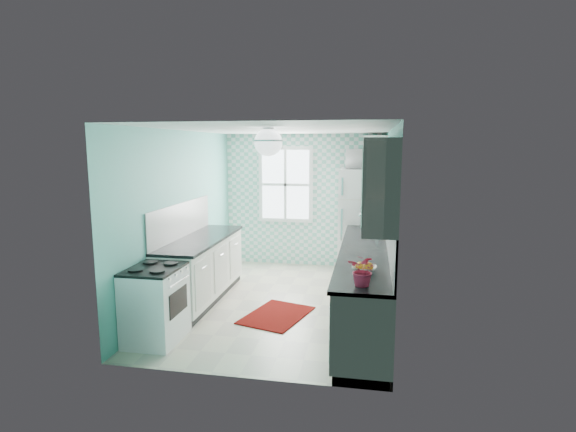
% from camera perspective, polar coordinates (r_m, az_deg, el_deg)
% --- Properties ---
extents(floor, '(3.00, 4.40, 0.02)m').
position_cam_1_polar(floor, '(6.72, -0.82, -10.99)').
color(floor, beige).
rests_on(floor, ground).
extents(ceiling, '(3.00, 4.40, 0.02)m').
position_cam_1_polar(ceiling, '(6.33, -0.87, 11.01)').
color(ceiling, white).
rests_on(ceiling, wall_back).
extents(wall_back, '(3.00, 0.02, 2.50)m').
position_cam_1_polar(wall_back, '(8.56, 2.06, 2.01)').
color(wall_back, '#5EBAAD').
rests_on(wall_back, floor).
extents(wall_front, '(3.00, 0.02, 2.50)m').
position_cam_1_polar(wall_front, '(4.30, -6.65, -4.97)').
color(wall_front, '#5EBAAD').
rests_on(wall_front, floor).
extents(wall_left, '(0.02, 4.40, 2.50)m').
position_cam_1_polar(wall_left, '(6.86, -13.31, 0.05)').
color(wall_left, '#5EBAAD').
rests_on(wall_left, floor).
extents(wall_right, '(0.02, 4.40, 2.50)m').
position_cam_1_polar(wall_right, '(6.29, 12.77, -0.72)').
color(wall_right, '#5EBAAD').
rests_on(wall_right, floor).
extents(accent_wall, '(3.00, 0.01, 2.50)m').
position_cam_1_polar(accent_wall, '(8.54, 2.04, 1.99)').
color(accent_wall, '#74C2AC').
rests_on(accent_wall, wall_back).
extents(window, '(1.04, 0.05, 1.44)m').
position_cam_1_polar(window, '(8.54, -0.31, 4.02)').
color(window, white).
rests_on(window, wall_back).
extents(backsplash_right, '(0.02, 3.60, 0.51)m').
position_cam_1_polar(backsplash_right, '(5.90, 12.69, -1.88)').
color(backsplash_right, white).
rests_on(backsplash_right, wall_right).
extents(backsplash_left, '(0.02, 2.15, 0.51)m').
position_cam_1_polar(backsplash_left, '(6.79, -13.38, -0.51)').
color(backsplash_left, white).
rests_on(backsplash_left, wall_left).
extents(upper_cabinets_right, '(0.33, 3.20, 0.90)m').
position_cam_1_polar(upper_cabinets_right, '(5.61, 11.44, 4.87)').
color(upper_cabinets_right, white).
rests_on(upper_cabinets_right, wall_right).
extents(upper_cabinet_fridge, '(0.40, 0.74, 0.40)m').
position_cam_1_polar(upper_cabinet_fridge, '(8.03, 11.01, 8.55)').
color(upper_cabinet_fridge, white).
rests_on(upper_cabinet_fridge, wall_right).
extents(ceiling_light, '(0.34, 0.34, 0.35)m').
position_cam_1_polar(ceiling_light, '(5.54, -2.52, 9.37)').
color(ceiling_light, silver).
rests_on(ceiling_light, ceiling).
extents(base_cabinets_right, '(0.60, 3.60, 0.90)m').
position_cam_1_polar(base_cabinets_right, '(6.08, 9.70, -8.72)').
color(base_cabinets_right, white).
rests_on(base_cabinets_right, floor).
extents(countertop_right, '(0.63, 3.60, 0.04)m').
position_cam_1_polar(countertop_right, '(5.96, 9.67, -4.40)').
color(countertop_right, black).
rests_on(countertop_right, base_cabinets_right).
extents(base_cabinets_left, '(0.60, 2.15, 0.90)m').
position_cam_1_polar(base_cabinets_left, '(6.84, -10.93, -6.75)').
color(base_cabinets_left, white).
rests_on(base_cabinets_left, floor).
extents(countertop_left, '(0.63, 2.15, 0.04)m').
position_cam_1_polar(countertop_left, '(6.73, -10.93, -2.90)').
color(countertop_left, black).
rests_on(countertop_left, base_cabinets_left).
extents(fridge, '(0.82, 0.81, 1.88)m').
position_cam_1_polar(fridge, '(8.13, 9.40, -0.68)').
color(fridge, white).
rests_on(fridge, floor).
extents(stove, '(0.58, 0.72, 0.87)m').
position_cam_1_polar(stove, '(5.57, -16.47, -10.56)').
color(stove, white).
rests_on(stove, floor).
extents(sink, '(0.45, 0.38, 0.53)m').
position_cam_1_polar(sink, '(6.77, 9.95, -2.69)').
color(sink, silver).
rests_on(sink, countertop_right).
extents(rug, '(0.97, 1.17, 0.02)m').
position_cam_1_polar(rug, '(6.23, -1.46, -12.47)').
color(rug, '#650810').
rests_on(rug, floor).
extents(dish_towel, '(0.12, 0.24, 0.38)m').
position_cam_1_polar(dish_towel, '(6.62, 7.06, -6.93)').
color(dish_towel, teal).
rests_on(dish_towel, base_cabinets_right).
extents(fruit_bowl, '(0.30, 0.30, 0.07)m').
position_cam_1_polar(fruit_bowl, '(4.91, 9.67, -6.63)').
color(fruit_bowl, white).
rests_on(fruit_bowl, countertop_right).
extents(potted_plant, '(0.36, 0.34, 0.32)m').
position_cam_1_polar(potted_plant, '(4.39, 9.60, -6.80)').
color(potted_plant, '#B91131').
rests_on(potted_plant, countertop_right).
extents(soap_bottle, '(0.13, 0.13, 0.21)m').
position_cam_1_polar(soap_bottle, '(7.08, 10.38, -1.26)').
color(soap_bottle, silver).
rests_on(soap_bottle, countertop_right).
extents(microwave, '(0.63, 0.43, 0.34)m').
position_cam_1_polar(microwave, '(8.02, 9.60, 7.17)').
color(microwave, silver).
rests_on(microwave, fridge).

